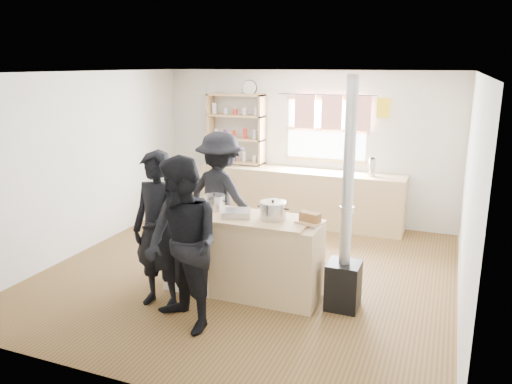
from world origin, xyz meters
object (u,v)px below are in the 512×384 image
skillet_greens (180,210)px  person_near_right (182,246)px  thermos (372,167)px  cooking_island (242,254)px  person_near_left (158,231)px  roast_tray (236,213)px  stockpot_counter (273,210)px  bread_board (310,219)px  stockpot_stove (215,202)px  person_far (221,197)px  flue_heater (345,252)px

skillet_greens → person_near_right: (0.49, -0.81, -0.08)m
thermos → cooking_island: 3.00m
person_near_left → person_near_right: 0.58m
roast_tray → stockpot_counter: 0.43m
bread_board → stockpot_stove: bearing=175.6°
roast_tray → person_far: (-0.63, 0.92, -0.10)m
stockpot_counter → bread_board: size_ratio=0.91×
person_near_left → person_far: person_far is taller
stockpot_counter → bread_board: 0.42m
thermos → person_far: (-1.70, -1.89, -0.17)m
person_near_right → stockpot_stove: bearing=128.3°
thermos → person_near_left: (-1.72, -3.41, -0.17)m
cooking_island → person_near_left: 1.03m
person_near_left → person_far: bearing=95.3°
cooking_island → person_near_left: (-0.70, -0.64, 0.40)m
stockpot_stove → bread_board: stockpot_stove is taller
stockpot_stove → stockpot_counter: 0.77m
person_near_right → person_far: size_ratio=1.01×
thermos → roast_tray: bearing=-110.8°
cooking_island → person_far: bearing=127.9°
person_near_left → stockpot_stove: bearing=73.8°
skillet_greens → thermos: bearing=59.3°
cooking_island → skillet_greens: 0.88m
stockpot_stove → flue_heater: size_ratio=0.10×
thermos → flue_heater: size_ratio=0.11×
cooking_island → roast_tray: bearing=-145.9°
bread_board → person_near_right: (-1.01, -0.99, -0.10)m
cooking_island → stockpot_counter: stockpot_counter is taller
thermos → stockpot_counter: 2.83m
flue_heater → person_near_right: 1.73m
thermos → stockpot_stove: size_ratio=1.09×
skillet_greens → cooking_island: bearing=11.7°
roast_tray → person_near_right: bearing=-100.3°
cooking_island → person_far: (-0.69, 0.88, 0.40)m
skillet_greens → stockpot_stove: bearing=39.7°
thermos → person_near_right: bearing=-108.3°
flue_heater → person_far: (-1.86, 0.84, 0.22)m
roast_tray → flue_heater: (1.23, 0.08, -0.32)m
stockpot_counter → cooking_island: bearing=-177.1°
roast_tray → stockpot_counter: stockpot_counter is taller
stockpot_counter → skillet_greens: bearing=-171.3°
roast_tray → person_far: 1.12m
thermos → stockpot_counter: size_ratio=0.91×
skillet_greens → roast_tray: size_ratio=0.96×
bread_board → person_far: person_far is taller
bread_board → person_far: (-1.47, 0.86, -0.11)m
stockpot_stove → person_near_left: bearing=-112.1°
cooking_island → person_near_right: 1.07m
cooking_island → flue_heater: (1.17, 0.04, 0.18)m
person_far → person_near_right: bearing=119.0°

